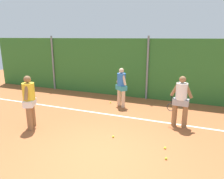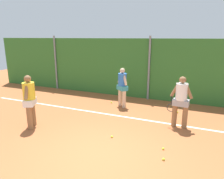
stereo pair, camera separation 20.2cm
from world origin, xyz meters
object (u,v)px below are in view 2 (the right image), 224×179
at_px(tennis_ball_0, 164,159).
at_px(tennis_ball_2, 163,149).
at_px(player_foreground_near, 30,99).
at_px(player_midcourt, 181,99).
at_px(tennis_ball_1, 177,112).
at_px(player_backcourt_far, 122,85).
at_px(tennis_ball_3, 112,137).
at_px(tennis_ball_6, 111,102).

relative_size(tennis_ball_0, tennis_ball_2, 1.00).
height_order(player_foreground_near, player_midcourt, player_foreground_near).
relative_size(player_foreground_near, tennis_ball_0, 27.83).
relative_size(player_midcourt, tennis_ball_1, 27.25).
bearing_deg(tennis_ball_2, player_backcourt_far, 127.66).
relative_size(player_backcourt_far, tennis_ball_0, 26.45).
height_order(player_midcourt, tennis_ball_2, player_midcourt).
bearing_deg(player_midcourt, tennis_ball_3, 46.13).
bearing_deg(tennis_ball_0, player_backcourt_far, 124.42).
xyz_separation_m(tennis_ball_2, tennis_ball_3, (-1.60, 0.10, 0.00)).
relative_size(player_backcourt_far, tennis_ball_1, 26.45).
height_order(player_backcourt_far, tennis_ball_3, player_backcourt_far).
bearing_deg(tennis_ball_2, player_foreground_near, -176.81).
height_order(player_foreground_near, tennis_ball_3, player_foreground_near).
bearing_deg(tennis_ball_3, player_backcourt_far, 104.23).
relative_size(player_foreground_near, tennis_ball_6, 27.83).
bearing_deg(tennis_ball_6, tennis_ball_1, -2.52).
height_order(tennis_ball_1, tennis_ball_3, same).
distance_m(tennis_ball_1, tennis_ball_6, 3.03).
height_order(player_foreground_near, player_backcourt_far, player_foreground_near).
bearing_deg(tennis_ball_1, player_midcourt, -82.39).
relative_size(player_foreground_near, player_backcourt_far, 1.05).
bearing_deg(tennis_ball_2, tennis_ball_3, 176.58).
distance_m(player_backcourt_far, tennis_ball_6, 1.15).
bearing_deg(tennis_ball_1, tennis_ball_6, 177.48).
distance_m(player_midcourt, tennis_ball_1, 1.71).
relative_size(player_foreground_near, tennis_ball_3, 27.83).
height_order(player_midcourt, tennis_ball_1, player_midcourt).
relative_size(player_backcourt_far, tennis_ball_3, 26.45).
relative_size(player_backcourt_far, tennis_ball_6, 26.45).
bearing_deg(tennis_ball_3, tennis_ball_6, 113.24).
relative_size(tennis_ball_2, tennis_ball_6, 1.00).
xyz_separation_m(player_backcourt_far, tennis_ball_6, (-0.61, 0.22, -0.95)).
distance_m(player_midcourt, tennis_ball_3, 2.66).
bearing_deg(tennis_ball_0, player_foreground_near, 176.64).
relative_size(player_midcourt, player_backcourt_far, 1.03).
distance_m(player_backcourt_far, tennis_ball_1, 2.59).
bearing_deg(tennis_ball_6, tennis_ball_0, -51.08).
bearing_deg(player_foreground_near, player_midcourt, -93.49).
distance_m(tennis_ball_0, tennis_ball_1, 3.65).
height_order(player_foreground_near, tennis_ball_2, player_foreground_near).
bearing_deg(tennis_ball_0, tennis_ball_2, 100.05).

